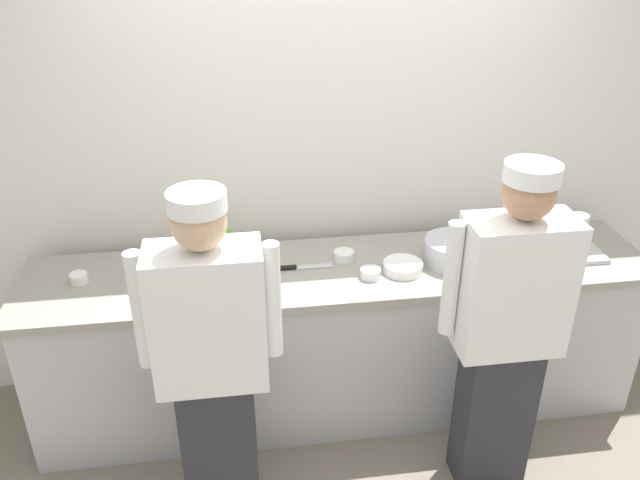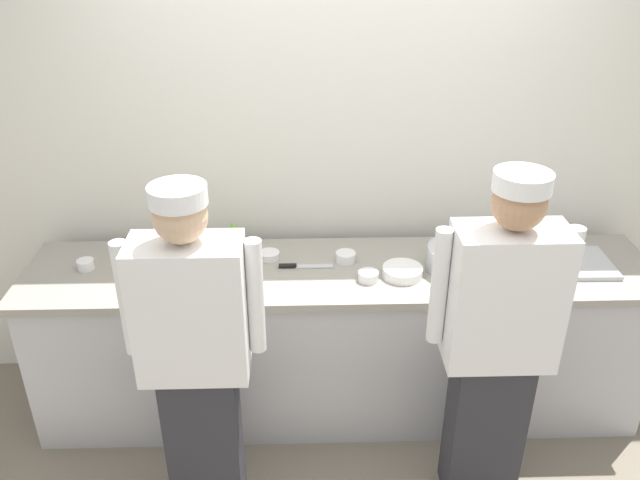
% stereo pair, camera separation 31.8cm
% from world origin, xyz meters
% --- Properties ---
extents(ground_plane, '(9.00, 9.00, 0.00)m').
position_xyz_m(ground_plane, '(0.00, 0.00, 0.00)').
color(ground_plane, slate).
extents(wall_back, '(5.01, 0.10, 2.89)m').
position_xyz_m(wall_back, '(0.00, 0.81, 1.45)').
color(wall_back, silver).
rests_on(wall_back, ground).
extents(prep_counter, '(3.19, 0.66, 0.88)m').
position_xyz_m(prep_counter, '(0.00, 0.35, 0.44)').
color(prep_counter, '#B2B2B7').
rests_on(prep_counter, ground).
extents(chef_near_left, '(0.59, 0.24, 1.61)m').
position_xyz_m(chef_near_left, '(-0.65, -0.28, 0.86)').
color(chef_near_left, '#2D2D33').
rests_on(chef_near_left, ground).
extents(chef_center, '(0.60, 0.24, 1.64)m').
position_xyz_m(chef_center, '(0.63, -0.26, 0.87)').
color(chef_center, '#2D2D33').
rests_on(chef_center, ground).
extents(plate_stack_front, '(0.20, 0.20, 0.05)m').
position_xyz_m(plate_stack_front, '(0.30, 0.27, 0.91)').
color(plate_stack_front, white).
rests_on(plate_stack_front, prep_counter).
extents(plate_stack_rear, '(0.22, 0.22, 0.10)m').
position_xyz_m(plate_stack_rear, '(-0.58, 0.26, 0.93)').
color(plate_stack_rear, white).
rests_on(plate_stack_rear, prep_counter).
extents(mixing_bowl_steel, '(0.31, 0.31, 0.12)m').
position_xyz_m(mixing_bowl_steel, '(0.58, 0.32, 0.95)').
color(mixing_bowl_steel, '#B7BABF').
rests_on(mixing_bowl_steel, prep_counter).
extents(sheet_tray, '(0.50, 0.33, 0.02)m').
position_xyz_m(sheet_tray, '(1.12, 0.35, 0.90)').
color(sheet_tray, '#B7BABF').
rests_on(sheet_tray, prep_counter).
extents(squeeze_bottle_primary, '(0.05, 0.05, 0.21)m').
position_xyz_m(squeeze_bottle_primary, '(-0.78, 0.42, 0.99)').
color(squeeze_bottle_primary, orange).
rests_on(squeeze_bottle_primary, prep_counter).
extents(squeeze_bottle_secondary, '(0.06, 0.06, 0.18)m').
position_xyz_m(squeeze_bottle_secondary, '(-0.55, 0.52, 0.97)').
color(squeeze_bottle_secondary, '#56A333').
rests_on(squeeze_bottle_secondary, prep_counter).
extents(squeeze_bottle_spare, '(0.06, 0.06, 0.21)m').
position_xyz_m(squeeze_bottle_spare, '(-0.93, 0.32, 0.99)').
color(squeeze_bottle_spare, orange).
rests_on(squeeze_bottle_spare, prep_counter).
extents(ramekin_green_sauce, '(0.10, 0.10, 0.05)m').
position_xyz_m(ramekin_green_sauce, '(0.03, 0.43, 0.91)').
color(ramekin_green_sauce, white).
rests_on(ramekin_green_sauce, prep_counter).
extents(ramekin_orange_sauce, '(0.08, 0.08, 0.05)m').
position_xyz_m(ramekin_orange_sauce, '(-1.28, 0.39, 0.91)').
color(ramekin_orange_sauce, white).
rests_on(ramekin_orange_sauce, prep_counter).
extents(ramekin_red_sauce, '(0.10, 0.10, 0.05)m').
position_xyz_m(ramekin_red_sauce, '(0.13, 0.23, 0.91)').
color(ramekin_red_sauce, white).
rests_on(ramekin_red_sauce, prep_counter).
extents(ramekin_yellow_sauce, '(0.11, 0.11, 0.04)m').
position_xyz_m(ramekin_yellow_sauce, '(-0.37, 0.47, 0.90)').
color(ramekin_yellow_sauce, white).
rests_on(ramekin_yellow_sauce, prep_counter).
extents(chefs_knife, '(0.27, 0.03, 0.02)m').
position_xyz_m(chefs_knife, '(-0.20, 0.37, 0.89)').
color(chefs_knife, '#B7BABF').
rests_on(chefs_knife, prep_counter).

